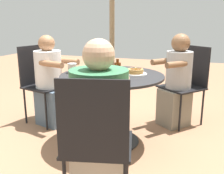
% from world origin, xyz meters
% --- Properties ---
extents(ground_plane, '(12.00, 12.00, 0.00)m').
position_xyz_m(ground_plane, '(0.00, 0.00, 0.00)').
color(ground_plane, '#9E7051').
extents(patio_table, '(1.07, 1.07, 0.74)m').
position_xyz_m(patio_table, '(0.00, 0.00, 0.56)').
color(patio_table, '#28282B').
rests_on(patio_table, ground).
extents(umbrella_pole, '(0.05, 0.05, 2.06)m').
position_xyz_m(umbrella_pole, '(0.00, 0.00, 1.03)').
color(umbrella_pole, '#846B4C').
rests_on(umbrella_pole, ground).
extents(patio_chair_north, '(0.63, 0.63, 0.97)m').
position_xyz_m(patio_chair_north, '(-0.85, 0.70, 0.55)').
color(patio_chair_north, black).
rests_on(patio_chair_north, ground).
extents(diner_north, '(0.53, 0.51, 1.13)m').
position_xyz_m(diner_north, '(-0.71, 0.59, 0.53)').
color(diner_north, gray).
rests_on(diner_north, ground).
extents(patio_chair_east, '(0.55, 0.55, 0.97)m').
position_xyz_m(patio_chair_east, '(-0.28, -1.07, 0.55)').
color(patio_chair_east, black).
rests_on(patio_chair_east, ground).
extents(diner_east, '(0.44, 0.56, 1.11)m').
position_xyz_m(diner_east, '(-0.23, -0.89, 0.51)').
color(diner_east, slate).
rests_on(diner_east, ground).
extents(patio_chair_south, '(0.55, 0.55, 0.97)m').
position_xyz_m(patio_chair_south, '(1.07, 0.27, 0.55)').
color(patio_chair_south, black).
rests_on(patio_chair_south, ground).
extents(diner_south, '(0.60, 0.50, 1.18)m').
position_xyz_m(diner_south, '(0.89, 0.22, 0.53)').
color(diner_south, beige).
rests_on(diner_south, ground).
extents(pancake_plate_a, '(0.23, 0.23, 0.05)m').
position_xyz_m(pancake_plate_a, '(0.27, 0.10, 0.76)').
color(pancake_plate_a, white).
rests_on(pancake_plate_a, patio_table).
extents(pancake_plate_b, '(0.23, 0.23, 0.05)m').
position_xyz_m(pancake_plate_b, '(-0.15, -0.29, 0.76)').
color(pancake_plate_b, white).
rests_on(pancake_plate_b, patio_table).
extents(pancake_plate_c, '(0.23, 0.23, 0.07)m').
position_xyz_m(pancake_plate_c, '(-0.10, 0.22, 0.77)').
color(pancake_plate_c, white).
rests_on(pancake_plate_c, patio_table).
extents(pancake_plate_d, '(0.23, 0.23, 0.05)m').
position_xyz_m(pancake_plate_d, '(0.11, -0.18, 0.76)').
color(pancake_plate_d, white).
rests_on(pancake_plate_d, patio_table).
extents(pancake_plate_e, '(0.23, 0.23, 0.07)m').
position_xyz_m(pancake_plate_e, '(-0.35, -0.15, 0.77)').
color(pancake_plate_e, white).
rests_on(pancake_plate_e, patio_table).
extents(syrup_bottle, '(0.09, 0.08, 0.13)m').
position_xyz_m(syrup_bottle, '(-0.20, -0.01, 0.79)').
color(syrup_bottle, '#602D0F').
rests_on(syrup_bottle, patio_table).
extents(coffee_cup, '(0.09, 0.09, 0.10)m').
position_xyz_m(coffee_cup, '(0.05, -0.43, 0.79)').
color(coffee_cup, beige).
rests_on(coffee_cup, patio_table).
extents(drinking_glass_a, '(0.07, 0.07, 0.13)m').
position_xyz_m(drinking_glass_a, '(0.27, -0.07, 0.80)').
color(drinking_glass_a, silver).
rests_on(drinking_glass_a, patio_table).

